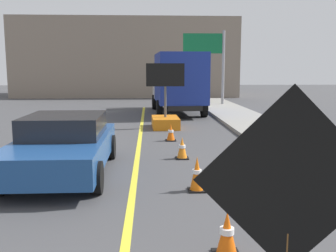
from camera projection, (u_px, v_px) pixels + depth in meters
name	position (u px, v px, depth m)	size (l,w,h in m)	color
lane_center_stripe	(131.00, 203.00, 7.04)	(0.14, 36.00, 0.01)	yellow
roadwork_sign	(290.00, 186.00, 3.22)	(1.63, 0.19, 2.33)	#593819
arrow_board_trailer	(165.00, 116.00, 16.08)	(1.60, 1.84, 2.70)	orange
box_truck	(178.00, 81.00, 21.17)	(2.84, 6.59, 3.29)	black
pickup_car	(64.00, 144.00, 8.96)	(2.15, 4.58, 1.38)	navy
highway_guide_sign	(212.00, 55.00, 25.23)	(2.79, 0.18, 5.00)	gray
far_building_block	(128.00, 59.00, 36.43)	(19.75, 8.74, 6.92)	gray
traffic_cone_near_sign	(227.00, 234.00, 5.00)	(0.36, 0.36, 0.62)	black
traffic_cone_mid_lane	(197.00, 174.00, 7.70)	(0.36, 0.36, 0.71)	black
traffic_cone_far_lane	(182.00, 148.00, 10.51)	(0.36, 0.36, 0.60)	black
traffic_cone_curbside	(171.00, 133.00, 13.15)	(0.36, 0.36, 0.59)	black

